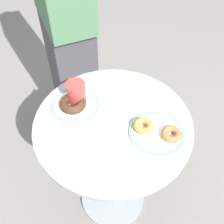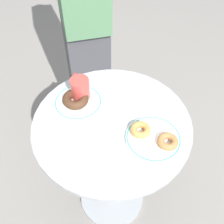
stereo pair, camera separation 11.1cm
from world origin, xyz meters
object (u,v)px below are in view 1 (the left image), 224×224
Objects in this scene: person_figure at (66,24)px; coffee_mug at (76,92)px; plate_right at (157,133)px; plate_left at (75,106)px; cafe_table at (113,156)px; donut_old_fashioned at (143,126)px; donut_cinnamon at (172,134)px; paper_napkin at (79,148)px; donut_chocolate at (73,103)px.

coffee_mug is at bearing -57.84° from person_figure.
plate_right is at bearing -6.94° from coffee_mug.
cafe_table is at bearing -6.30° from plate_left.
donut_old_fashioned is at bearing -8.35° from coffee_mug.
donut_cinnamon is 0.59× the size of paper_napkin.
donut_old_fashioned is at bearing 4.05° from cafe_table.
cafe_table is 0.34m from donut_chocolate.
donut_cinnamon is at bearing -5.86° from coffee_mug.
paper_napkin is (0.11, -0.17, -0.03)m from donut_chocolate.
donut_chocolate reaches higher than paper_napkin.
coffee_mug is at bearing 118.31° from paper_napkin.
person_figure is at bearing 122.16° from coffee_mug.
plate_left is at bearing -74.07° from coffee_mug.
donut_chocolate is 1.40× the size of donut_old_fashioned.
donut_old_fashioned is (0.31, -0.00, -0.01)m from donut_chocolate.
donut_chocolate reaches higher than plate_right.
plate_right reaches higher than paper_napkin.
donut_chocolate is at bearing 179.62° from donut_old_fashioned.
donut_old_fashioned is (-0.06, -0.00, 0.02)m from plate_right.
donut_chocolate is 0.99× the size of coffee_mug.
donut_old_fashioned reaches higher than plate_left.
donut_cinnamon is at bearing 28.99° from paper_napkin.
plate_right reaches higher than cafe_table.
donut_chocolate is 0.07× the size of person_figure.
plate_left is at bearing 173.70° from cafe_table.
person_figure is (-0.27, 0.44, 0.07)m from plate_left.
plate_left is 1.80× the size of coffee_mug.
coffee_mug reaches higher than cafe_table.
plate_left is 1.51× the size of paper_napkin.
donut_chocolate is at bearing 122.70° from paper_napkin.
donut_cinnamon is at bearing 2.68° from cafe_table.
plate_left is at bearing 177.90° from donut_old_fashioned.
person_figure is (-0.44, 0.46, 0.33)m from cafe_table.
donut_chocolate is at bearing -179.96° from donut_cinnamon.
cafe_table is at bearing -177.32° from donut_cinnamon.
plate_left is 2.56× the size of donut_old_fashioned.
paper_napkin is 0.08× the size of person_figure.
paper_napkin is 0.25m from coffee_mug.
plate_left is at bearing 178.79° from donut_cinnamon.
person_figure reaches higher than donut_cinnamon.
donut_chocolate is (-0.36, 0.00, 0.02)m from plate_right.
donut_chocolate is at bearing 176.64° from cafe_table.
coffee_mug is (-0.01, 0.04, 0.02)m from donut_chocolate.
cafe_table is 0.37m from donut_cinnamon.
paper_napkin is at bearing -146.10° from plate_right.
coffee_mug is at bearing 171.65° from donut_old_fashioned.
coffee_mug is (-0.19, 0.05, 0.31)m from cafe_table.
donut_old_fashioned is (0.12, 0.01, 0.28)m from cafe_table.
donut_old_fashioned is at bearing -178.84° from donut_cinnamon.
plate_right is at bearing -35.92° from person_figure.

